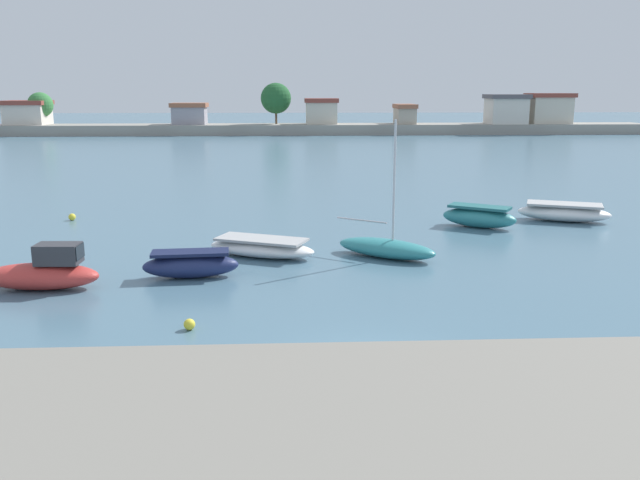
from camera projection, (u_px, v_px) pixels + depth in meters
The scene contains 11 objects.
ground_plane at pixel (370, 367), 18.02m from camera, with size 400.00×400.00×0.00m, color slate.
seawall_embankment at pixel (417, 459), 11.58m from camera, with size 73.79×5.82×2.11m, color gray.
moored_boat_0 at pixel (43, 273), 24.92m from camera, with size 4.46×1.77×1.75m.
moored_boat_1 at pixel (191, 265), 26.45m from camera, with size 3.89×1.56×1.09m.
moored_boat_2 at pixel (262, 248), 29.86m from camera, with size 5.39×3.71×0.83m.
moored_boat_3 at pixel (386, 248), 29.67m from camera, with size 4.78×3.96×6.12m.
moored_boat_4 at pixel (479, 217), 36.11m from camera, with size 4.22×3.42×1.19m.
moored_boat_5 at pixel (564, 212), 37.85m from camera, with size 5.46×3.71×1.02m.
mooring_buoy_0 at pixel (72, 217), 38.07m from camera, with size 0.40×0.40×0.40m, color yellow.
mooring_buoy_1 at pixel (189, 324), 20.74m from camera, with size 0.36×0.36×0.36m, color yellow.
distant_shoreline at pixel (307, 121), 110.94m from camera, with size 117.17×7.75×8.43m.
Camera 1 is at (-2.21, -16.72, 7.37)m, focal length 37.20 mm.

